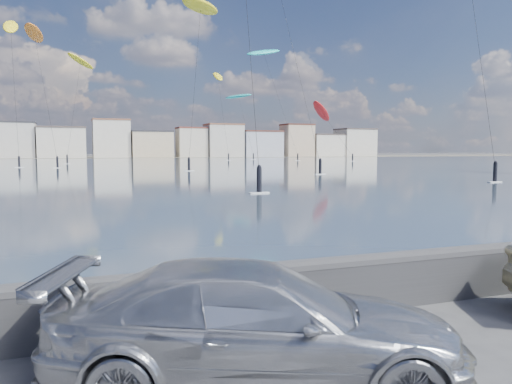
% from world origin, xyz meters
% --- Properties ---
extents(bay_water, '(500.00, 177.00, 0.00)m').
position_xyz_m(bay_water, '(0.00, 91.50, 0.01)').
color(bay_water, '#334859').
rests_on(bay_water, ground).
extents(far_shore_strip, '(500.00, 60.00, 0.00)m').
position_xyz_m(far_shore_strip, '(0.00, 200.00, 0.01)').
color(far_shore_strip, '#4C473D').
rests_on(far_shore_strip, ground).
extents(seawall, '(400.00, 0.36, 1.08)m').
position_xyz_m(seawall, '(0.00, 2.70, 0.58)').
color(seawall, '#28282B').
rests_on(seawall, ground).
extents(far_buildings, '(240.79, 13.26, 14.60)m').
position_xyz_m(far_buildings, '(1.31, 186.00, 6.03)').
color(far_buildings, silver).
rests_on(far_buildings, ground).
extents(car_silver, '(5.82, 3.96, 1.57)m').
position_xyz_m(car_silver, '(-0.22, 0.59, 0.78)').
color(car_silver, '#B7B9BE').
rests_on(car_silver, ground).
extents(kitesurfer_0, '(8.43, 17.51, 20.80)m').
position_xyz_m(kitesurfer_0, '(47.14, 146.10, 19.53)').
color(kitesurfer_0, '#19BFBF').
rests_on(kitesurfer_0, ground).
extents(kitesurfer_1, '(5.91, 14.58, 24.50)m').
position_xyz_m(kitesurfer_1, '(-8.14, 91.57, 22.95)').
color(kitesurfer_1, orange).
rests_on(kitesurfer_1, ground).
extents(kitesurfer_5, '(7.81, 19.28, 25.83)m').
position_xyz_m(kitesurfer_5, '(-0.17, 121.66, 23.37)').
color(kitesurfer_5, yellow).
rests_on(kitesurfer_5, ground).
extents(kitesurfer_7, '(3.64, 15.91, 27.99)m').
position_xyz_m(kitesurfer_7, '(-12.45, 97.68, 25.08)').
color(kitesurfer_7, yellow).
rests_on(kitesurfer_7, ground).
extents(kitesurfer_9, '(9.55, 15.71, 16.33)m').
position_xyz_m(kitesurfer_9, '(61.78, 117.70, 13.32)').
color(kitesurfer_9, red).
rests_on(kitesurfer_9, ground).
extents(kitesurfer_12, '(9.34, 12.06, 25.67)m').
position_xyz_m(kitesurfer_12, '(16.38, 70.31, 24.40)').
color(kitesurfer_12, yellow).
rests_on(kitesurfer_12, ground).
extents(kitesurfer_15, '(11.38, 18.03, 33.22)m').
position_xyz_m(kitesurfer_15, '(50.45, 132.48, 30.90)').
color(kitesurfer_15, '#19BFBF').
rests_on(kitesurfer_15, ground).
extents(kitesurfer_16, '(3.28, 14.29, 26.50)m').
position_xyz_m(kitesurfer_16, '(37.95, 137.14, 23.93)').
color(kitesurfer_16, yellow).
rests_on(kitesurfer_16, ground).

